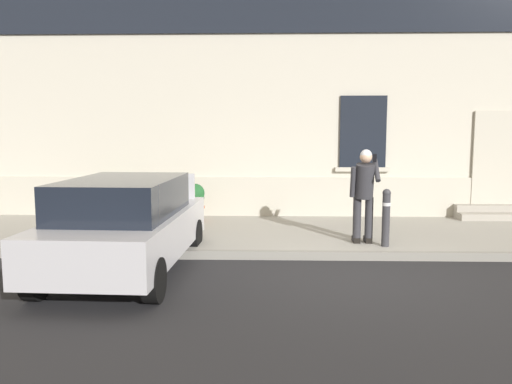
{
  "coord_description": "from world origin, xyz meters",
  "views": [
    {
      "loc": [
        -1.35,
        -7.64,
        2.23
      ],
      "look_at": [
        -1.61,
        1.6,
        1.1
      ],
      "focal_mm": 35.43,
      "sensor_mm": 36.0,
      "label": 1
    }
  ],
  "objects_px": {
    "hatchback_car_silver": "(127,223)",
    "person_on_phone": "(364,190)",
    "planter_terracotta": "(196,201)",
    "bollard_near_person": "(386,216)",
    "planter_charcoal": "(109,199)"
  },
  "relations": [
    {
      "from": "hatchback_car_silver",
      "to": "person_on_phone",
      "type": "height_order",
      "value": "person_on_phone"
    },
    {
      "from": "hatchback_car_silver",
      "to": "bollard_near_person",
      "type": "bearing_deg",
      "value": 16.43
    },
    {
      "from": "planter_charcoal",
      "to": "person_on_phone",
      "type": "bearing_deg",
      "value": -25.52
    },
    {
      "from": "person_on_phone",
      "to": "planter_terracotta",
      "type": "height_order",
      "value": "person_on_phone"
    },
    {
      "from": "bollard_near_person",
      "to": "planter_charcoal",
      "type": "height_order",
      "value": "bollard_near_person"
    },
    {
      "from": "planter_terracotta",
      "to": "bollard_near_person",
      "type": "bearing_deg",
      "value": -33.67
    },
    {
      "from": "bollard_near_person",
      "to": "person_on_phone",
      "type": "relative_size",
      "value": 0.6
    },
    {
      "from": "hatchback_car_silver",
      "to": "person_on_phone",
      "type": "bearing_deg",
      "value": 20.65
    },
    {
      "from": "hatchback_car_silver",
      "to": "person_on_phone",
      "type": "relative_size",
      "value": 2.37
    },
    {
      "from": "planter_charcoal",
      "to": "bollard_near_person",
      "type": "bearing_deg",
      "value": -25.88
    },
    {
      "from": "person_on_phone",
      "to": "planter_terracotta",
      "type": "relative_size",
      "value": 2.02
    },
    {
      "from": "planter_terracotta",
      "to": "planter_charcoal",
      "type": "bearing_deg",
      "value": 170.76
    },
    {
      "from": "person_on_phone",
      "to": "planter_terracotta",
      "type": "bearing_deg",
      "value": 160.26
    },
    {
      "from": "bollard_near_person",
      "to": "planter_terracotta",
      "type": "bearing_deg",
      "value": 146.33
    },
    {
      "from": "hatchback_car_silver",
      "to": "planter_terracotta",
      "type": "height_order",
      "value": "hatchback_car_silver"
    }
  ]
}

